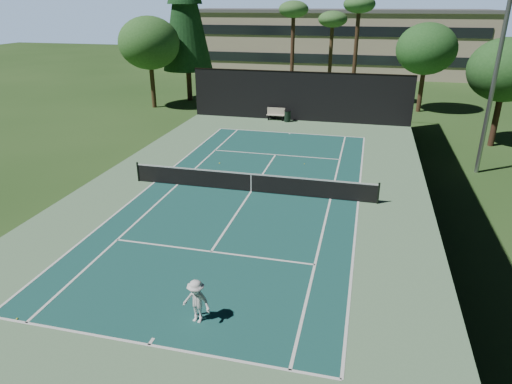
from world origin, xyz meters
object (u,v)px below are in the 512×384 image
Objects in this scene: park_bench at (276,114)px; tennis_ball_d at (219,163)px; tennis_ball_a at (17,319)px; tennis_ball_c at (304,164)px; tennis_net at (251,182)px; tennis_ball_b at (196,177)px; player at (196,302)px; trash_bin at (287,116)px.

tennis_ball_d is at bearing -95.31° from park_bench.
tennis_ball_c is at bearing 68.57° from tennis_ball_a.
tennis_ball_b is (-3.53, 1.30, -0.52)m from tennis_net.
park_bench is at bearing 107.20° from player.
tennis_ball_c is (2.08, 5.00, -0.52)m from tennis_net.
tennis_ball_a is 27.41m from trash_bin.
tennis_ball_a is 27.65m from park_bench.
tennis_ball_b is at bearing -96.54° from park_bench.
trash_bin is (1.05, -0.37, -0.07)m from park_bench.
tennis_ball_b is 14.53m from park_bench.
tennis_net is 4.90m from tennis_ball_d.
tennis_ball_b is 0.05× the size of park_bench.
tennis_ball_b is 1.10× the size of tennis_ball_c.
trash_bin is at bearing 93.08° from tennis_net.
tennis_net is 179.10× the size of tennis_ball_b.
trash_bin is at bearing 104.98° from player.
tennis_ball_a is 15.72m from tennis_ball_d.
trash_bin is (-0.83, 15.36, -0.08)m from tennis_net.
park_bench is at bearing 96.81° from tennis_net.
tennis_net reaches higher than tennis_ball_a.
tennis_ball_d is at bearing 84.43° from tennis_ball_a.
tennis_ball_d is 11.94m from park_bench.
tennis_ball_c is 10.78m from trash_bin.
player is at bearing 13.07° from tennis_ball_a.
park_bench is (2.63, 27.52, 0.52)m from tennis_ball_a.
park_bench is (-1.88, 15.73, -0.01)m from tennis_net.
tennis_net reaches higher than tennis_ball_c.
park_bench is at bearing 84.69° from tennis_ball_d.
tennis_net is 13.65× the size of trash_bin.
tennis_ball_b is at bearing -146.64° from tennis_ball_c.
player reaches higher than tennis_ball_b.
trash_bin is (-1.80, 25.89, -0.25)m from player.
tennis_ball_d is (1.53, 15.65, 0.01)m from tennis_ball_a.
player reaches higher than tennis_net.
park_bench is (1.65, 14.43, 0.51)m from tennis_ball_b.
tennis_ball_c is 0.85× the size of tennis_ball_d.
tennis_ball_a is 0.07× the size of trash_bin.
tennis_ball_a is at bearing -95.46° from park_bench.
tennis_ball_d is 0.05× the size of park_bench.
tennis_ball_c is 0.04× the size of park_bench.
player is 25.95m from trash_bin.
tennis_net is at bearing -52.27° from tennis_ball_d.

